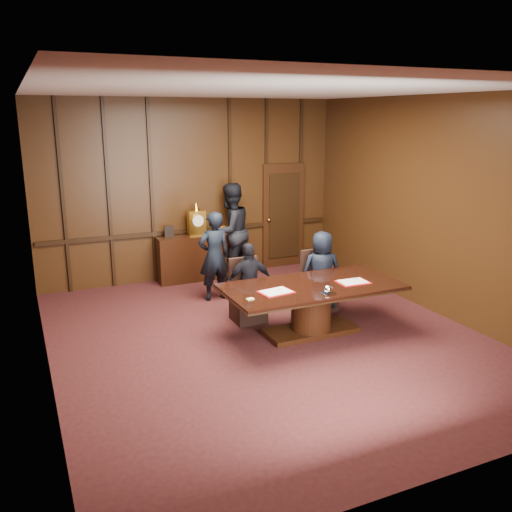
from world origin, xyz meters
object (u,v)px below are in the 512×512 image
Objects in this scene: witness_left at (214,256)px; conference_table at (311,301)px; sideboard at (197,255)px; signatory_right at (322,271)px; signatory_left at (249,283)px; witness_right at (230,231)px.

conference_table is at bearing 108.10° from witness_left.
sideboard is 1.01× the size of witness_left.
signatory_right is at bearing 50.91° from conference_table.
sideboard is at bearing 101.21° from conference_table.
sideboard is 1.25× the size of signatory_left.
signatory_left is at bearing 53.82° from witness_right.
witness_left reaches higher than sideboard.
sideboard reaches higher than signatory_right.
witness_left is at bearing 110.56° from conference_table.
signatory_right is at bearing -62.73° from sideboard.
conference_table is at bearing -78.79° from sideboard.
witness_left reaches higher than signatory_left.
conference_table is 2.22m from witness_left.
witness_right is at bearing -57.95° from signatory_right.
conference_table is (0.66, -3.35, 0.02)m from sideboard.
signatory_right is (0.65, 0.80, 0.16)m from conference_table.
sideboard is 2.55m from signatory_left.
signatory_right reaches higher than signatory_left.
witness_left is (-1.42, 1.26, 0.11)m from signatory_right.
signatory_right reaches higher than conference_table.
signatory_right is 0.71× the size of witness_right.
conference_table is 1.94× the size of signatory_right.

